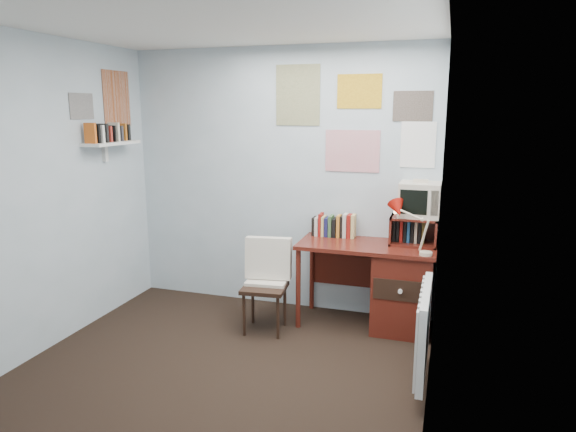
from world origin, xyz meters
name	(u,v)px	position (x,y,z in m)	size (l,w,h in m)	color
ground	(201,392)	(0.00, 0.00, 0.00)	(3.50, 3.50, 0.00)	black
back_wall	(280,180)	(0.00, 1.75, 1.25)	(3.00, 0.02, 2.50)	silver
left_wall	(10,203)	(-1.50, 0.00, 1.25)	(0.02, 3.50, 2.50)	silver
right_wall	(435,233)	(1.50, 0.00, 1.25)	(0.02, 3.50, 2.50)	silver
ceiling	(186,11)	(0.00, 0.00, 2.50)	(3.00, 3.50, 0.02)	white
desk	(396,285)	(1.17, 1.48, 0.41)	(1.20, 0.55, 0.76)	#5C1E15
desk_chair	(265,288)	(0.08, 1.08, 0.40)	(0.40, 0.39, 0.79)	black
desk_lamp	(427,233)	(1.41, 1.27, 0.95)	(0.26, 0.23, 0.38)	#B9160C
tv_riser	(414,230)	(1.29, 1.59, 0.89)	(0.40, 0.30, 0.25)	#5C1E15
crt_tv	(420,198)	(1.33, 1.61, 1.17)	(0.34, 0.32, 0.33)	beige
book_row	(344,225)	(0.66, 1.66, 0.87)	(0.60, 0.14, 0.22)	#5C1E15
radiator	(424,330)	(1.46, 0.55, 0.42)	(0.09, 0.80, 0.60)	white
wall_shelf	(112,143)	(-1.40, 1.10, 1.62)	(0.20, 0.62, 0.24)	white
posters_back	(353,118)	(0.70, 1.74, 1.85)	(1.20, 0.01, 0.90)	white
posters_left	(100,101)	(-1.49, 1.10, 2.00)	(0.01, 0.70, 0.60)	white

